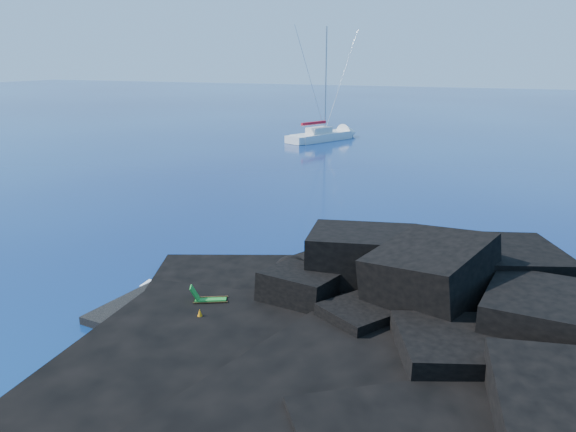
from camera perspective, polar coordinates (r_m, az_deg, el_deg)
name	(u,v)px	position (r m, az deg, el deg)	size (l,w,h in m)	color
ground	(113,306)	(26.92, -17.40, -8.68)	(400.00, 400.00, 0.00)	#030534
headland	(413,328)	(24.29, 12.60, -11.09)	(24.00, 24.00, 3.60)	black
beach	(204,318)	(24.84, -8.49, -10.22)	(8.50, 6.00, 0.70)	black
surf_foam	(260,283)	(28.22, -2.90, -6.77)	(10.00, 8.00, 0.06)	white
sailboat	(322,140)	(76.49, 3.45, 7.68)	(2.95, 14.08, 14.77)	silver
deck_chair	(211,295)	(24.81, -7.87, -7.99)	(1.54, 0.67, 1.06)	#1C7E28
towel	(200,293)	(26.36, -8.96, -7.75)	(1.96, 0.93, 0.05)	white
sunbather	(200,290)	(26.31, -8.97, -7.47)	(1.77, 0.43, 0.24)	tan
marker_cone	(200,316)	(23.60, -8.94, -9.97)	(0.39, 0.39, 0.59)	orange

